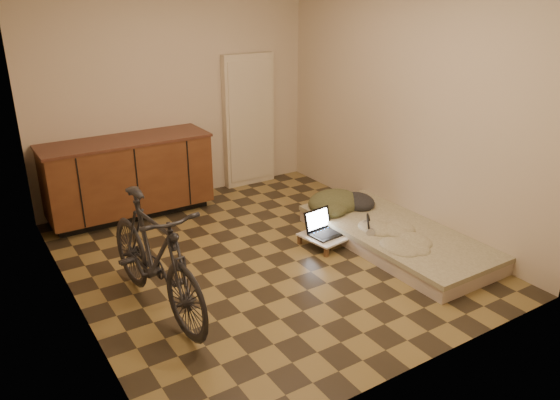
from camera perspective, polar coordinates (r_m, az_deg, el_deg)
room_shell at (r=4.93m, az=-1.93°, el=7.59°), size 3.50×4.00×2.60m
cabinets at (r=6.39m, az=-15.54°, el=2.31°), size 1.84×0.62×0.91m
appliance_panel at (r=7.13m, az=-3.28°, el=8.25°), size 0.70×0.10×1.70m
bicycle at (r=4.42m, az=-12.99°, el=-5.18°), size 0.63×1.71×1.08m
futon at (r=5.72m, az=12.17°, el=-3.74°), size 1.02×2.11×0.18m
clothing_pile at (r=6.09m, az=6.38°, el=0.47°), size 0.65×0.54×0.26m
headphones at (r=5.54m, az=9.30°, el=-2.42°), size 0.33×0.34×0.17m
lap_desk at (r=5.69m, az=5.68°, el=-3.39°), size 0.74×0.54×0.11m
laptop at (r=5.61m, az=4.58°, el=-3.01°), size 0.37×0.34×0.23m
mouse at (r=5.86m, az=7.25°, el=-2.38°), size 0.08×0.10×0.03m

